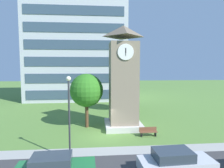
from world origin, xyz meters
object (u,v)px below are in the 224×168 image
tree_near_tower (123,83)px  tree_streetside (87,90)px  park_bench (148,132)px  street_lamp (69,109)px  parked_car_silver (175,163)px  clock_tower (123,83)px

tree_near_tower → tree_streetside: (-5.43, -8.08, -0.15)m
park_bench → tree_near_tower: (-0.84, 11.56, 3.96)m
tree_near_tower → tree_streetside: size_ratio=1.07×
tree_streetside → street_lamp: bearing=-96.8°
parked_car_silver → park_bench: bearing=88.1°
street_lamp → tree_near_tower: (6.36, 15.86, 0.57)m
park_bench → tree_near_tower: 12.25m
park_bench → street_lamp: 9.05m
tree_streetside → parked_car_silver: size_ratio=1.29×
parked_car_silver → tree_near_tower: bearing=91.9°
clock_tower → tree_near_tower: size_ratio=1.74×
clock_tower → tree_streetside: 4.29m
clock_tower → park_bench: (2.11, -2.97, -4.72)m
clock_tower → tree_streetside: size_ratio=1.86×
clock_tower → tree_near_tower: bearing=81.6°
street_lamp → parked_car_silver: street_lamp is taller
street_lamp → tree_streetside: street_lamp is taller
clock_tower → street_lamp: (-5.09, -7.27, -1.33)m
street_lamp → parked_car_silver: bearing=-21.6°
street_lamp → clock_tower: bearing=55.0°
parked_car_silver → clock_tower: bearing=100.6°
tree_near_tower → parked_car_silver: tree_near_tower is taller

